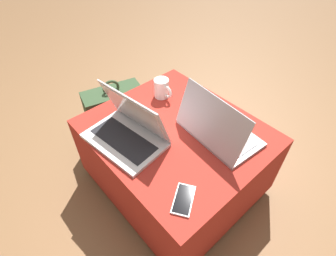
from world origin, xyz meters
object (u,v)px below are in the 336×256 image
(laptop_near, at_px, (128,130))
(laptop_far, at_px, (217,129))
(coffee_mug, at_px, (162,88))
(cell_phone, at_px, (184,199))
(backpack, at_px, (116,117))

(laptop_near, relative_size, laptop_far, 1.00)
(laptop_near, height_order, coffee_mug, laptop_near)
(laptop_near, bearing_deg, cell_phone, -12.65)
(cell_phone, height_order, backpack, backpack)
(laptop_near, distance_m, coffee_mug, 0.35)
(laptop_near, xyz_separation_m, laptop_far, (0.26, 0.31, -0.00))
(backpack, bearing_deg, cell_phone, 90.91)
(coffee_mug, bearing_deg, cell_phone, -33.71)
(backpack, distance_m, coffee_mug, 0.43)
(laptop_far, bearing_deg, coffee_mug, 2.47)
(laptop_near, height_order, backpack, laptop_near)
(laptop_far, relative_size, backpack, 0.82)
(laptop_far, relative_size, cell_phone, 2.60)
(cell_phone, bearing_deg, laptop_near, 141.80)
(laptop_far, height_order, backpack, laptop_far)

